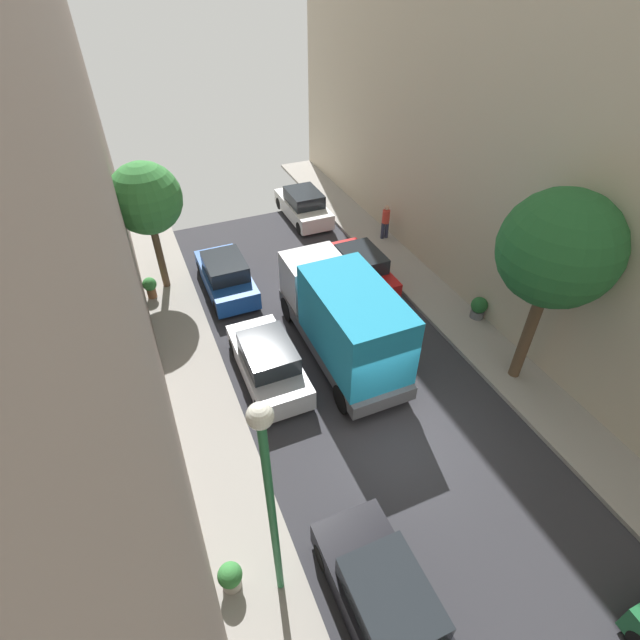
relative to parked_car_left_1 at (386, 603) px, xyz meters
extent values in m
plane|color=#2D2D33|center=(2.70, 3.77, -0.72)|extent=(32.00, 32.00, 0.00)
cube|color=gray|center=(-2.30, 3.77, -0.64)|extent=(2.00, 44.00, 0.15)
cube|color=gray|center=(7.70, 3.77, -0.64)|extent=(2.00, 44.00, 0.15)
cube|color=black|center=(0.00, 0.04, -0.17)|extent=(1.76, 4.20, 0.76)
cube|color=#1E2328|center=(0.00, -0.11, 0.53)|extent=(1.56, 2.10, 0.64)
cylinder|color=black|center=(-0.78, 1.59, -0.40)|extent=(0.22, 0.64, 0.64)
cylinder|color=black|center=(0.78, 1.59, -0.40)|extent=(0.22, 0.64, 0.64)
cube|color=silver|center=(0.00, 8.05, -0.17)|extent=(1.76, 4.20, 0.76)
cube|color=#1E2328|center=(0.00, 7.90, 0.53)|extent=(1.56, 2.10, 0.64)
cylinder|color=black|center=(-0.78, 9.60, -0.40)|extent=(0.22, 0.64, 0.64)
cylinder|color=black|center=(0.78, 9.60, -0.40)|extent=(0.22, 0.64, 0.64)
cylinder|color=black|center=(-0.78, 6.50, -0.40)|extent=(0.22, 0.64, 0.64)
cylinder|color=black|center=(0.78, 6.50, -0.40)|extent=(0.22, 0.64, 0.64)
cube|color=#194799|center=(0.00, 13.66, -0.17)|extent=(1.76, 4.20, 0.76)
cube|color=#1E2328|center=(0.00, 13.51, 0.53)|extent=(1.56, 2.10, 0.64)
cylinder|color=black|center=(-0.78, 15.21, -0.40)|extent=(0.22, 0.64, 0.64)
cylinder|color=black|center=(0.78, 15.21, -0.40)|extent=(0.22, 0.64, 0.64)
cylinder|color=black|center=(-0.78, 12.11, -0.40)|extent=(0.22, 0.64, 0.64)
cylinder|color=black|center=(0.78, 12.11, -0.40)|extent=(0.22, 0.64, 0.64)
cube|color=red|center=(5.40, 11.97, -0.17)|extent=(1.76, 4.20, 0.76)
cube|color=#1E2328|center=(5.40, 11.82, 0.53)|extent=(1.56, 2.10, 0.64)
cylinder|color=black|center=(4.62, 13.52, -0.40)|extent=(0.22, 0.64, 0.64)
cylinder|color=black|center=(6.18, 13.52, -0.40)|extent=(0.22, 0.64, 0.64)
cylinder|color=black|center=(4.62, 10.42, -0.40)|extent=(0.22, 0.64, 0.64)
cylinder|color=black|center=(6.18, 10.42, -0.40)|extent=(0.22, 0.64, 0.64)
cube|color=white|center=(5.40, 18.50, -0.17)|extent=(1.76, 4.20, 0.76)
cube|color=#1E2328|center=(5.40, 18.35, 0.53)|extent=(1.56, 2.10, 0.64)
cylinder|color=black|center=(4.62, 20.05, -0.40)|extent=(0.22, 0.64, 0.64)
cylinder|color=black|center=(6.18, 20.05, -0.40)|extent=(0.22, 0.64, 0.64)
cylinder|color=black|center=(4.62, 16.95, -0.40)|extent=(0.22, 0.64, 0.64)
cylinder|color=black|center=(6.18, 16.95, -0.40)|extent=(0.22, 0.64, 0.64)
cube|color=#4C4C51|center=(2.70, 8.15, 0.01)|extent=(2.20, 6.60, 0.50)
cube|color=#B7B7BC|center=(2.70, 10.55, 1.11)|extent=(2.10, 1.80, 1.70)
cube|color=#1E8CB7|center=(2.70, 7.15, 1.46)|extent=(2.24, 4.20, 2.40)
cylinder|color=black|center=(1.72, 10.75, -0.24)|extent=(0.30, 0.96, 0.96)
cylinder|color=black|center=(3.68, 10.75, -0.24)|extent=(0.30, 0.96, 0.96)
cylinder|color=black|center=(1.72, 5.75, -0.24)|extent=(0.30, 0.96, 0.96)
cylinder|color=black|center=(3.68, 5.75, -0.24)|extent=(0.30, 0.96, 0.96)
cylinder|color=#2D334C|center=(8.08, 14.71, -0.16)|extent=(0.18, 0.18, 0.82)
cylinder|color=#2D334C|center=(8.30, 14.71, -0.16)|extent=(0.18, 0.18, 0.82)
cylinder|color=#D83F33|center=(8.19, 14.71, 0.57)|extent=(0.36, 0.36, 0.64)
sphere|color=tan|center=(8.19, 14.71, 1.03)|extent=(0.24, 0.24, 0.24)
cylinder|color=brown|center=(7.68, 4.74, 1.25)|extent=(0.36, 0.36, 3.63)
sphere|color=#23602D|center=(7.68, 4.74, 4.33)|extent=(3.37, 3.37, 3.37)
cylinder|color=brown|center=(-2.35, 14.77, 0.90)|extent=(0.29, 0.29, 2.94)
sphere|color=#38843D|center=(-2.35, 14.77, 3.39)|extent=(2.73, 2.73, 2.73)
cylinder|color=slate|center=(8.46, 7.79, -0.41)|extent=(0.52, 0.52, 0.32)
sphere|color=#23602D|center=(8.46, 7.79, 0.00)|extent=(0.63, 0.63, 0.63)
cylinder|color=#B2A899|center=(-2.92, 1.89, -0.42)|extent=(0.44, 0.44, 0.30)
sphere|color=#38843D|center=(-2.92, 1.89, -0.05)|extent=(0.56, 0.56, 0.56)
cylinder|color=brown|center=(-3.03, 14.14, -0.36)|extent=(0.37, 0.37, 0.41)
sphere|color=#38843D|center=(-3.03, 14.14, 0.06)|extent=(0.56, 0.56, 0.56)
cylinder|color=#26723F|center=(-1.90, 1.46, 2.32)|extent=(0.16, 0.16, 5.79)
sphere|color=white|center=(-1.90, 1.46, 5.44)|extent=(0.44, 0.44, 0.44)
camera|label=1|loc=(-2.89, -3.16, 11.07)|focal=26.67mm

